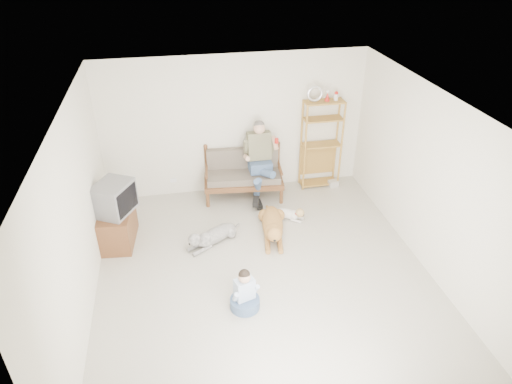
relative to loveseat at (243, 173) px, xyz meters
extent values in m
plane|color=beige|center=(-0.08, -2.42, -0.49)|extent=(5.50, 5.50, 0.00)
plane|color=white|center=(-0.08, -2.42, 2.21)|extent=(5.50, 5.50, 0.00)
plane|color=silver|center=(-0.08, 0.33, 0.86)|extent=(5.00, 0.00, 5.00)
plane|color=silver|center=(-0.08, -5.17, 0.86)|extent=(5.00, 0.00, 5.00)
plane|color=silver|center=(-2.58, -2.42, 0.86)|extent=(0.00, 5.50, 5.50)
plane|color=silver|center=(2.42, -2.42, 0.86)|extent=(0.00, 5.50, 5.50)
cube|color=brown|center=(0.00, -0.07, -0.14)|extent=(1.56, 0.85, 0.10)
cube|color=#64574C|center=(0.00, -0.07, -0.02)|extent=(1.43, 0.74, 0.13)
cube|color=#64574C|center=(0.00, 0.17, 0.21)|extent=(1.39, 0.26, 0.45)
cylinder|color=brown|center=(0.00, 0.23, 0.41)|extent=(1.40, 0.19, 0.05)
cylinder|color=brown|center=(-0.70, -0.37, -0.34)|extent=(0.07, 0.07, 0.30)
cylinder|color=brown|center=(-0.70, 0.23, -0.01)|extent=(0.07, 0.07, 0.95)
cylinder|color=brown|center=(0.70, -0.37, -0.34)|extent=(0.07, 0.07, 0.30)
cylinder|color=brown|center=(0.70, 0.23, -0.01)|extent=(0.07, 0.07, 0.95)
cube|color=#4B638B|center=(0.32, -0.07, 0.18)|extent=(0.42, 0.40, 0.21)
cube|color=#787754|center=(0.32, 0.04, 0.54)|extent=(0.44, 0.30, 0.55)
sphere|color=tan|center=(0.32, 0.00, 0.91)|extent=(0.22, 0.22, 0.22)
sphere|color=#56514C|center=(0.32, 0.02, 0.95)|extent=(0.20, 0.20, 0.20)
cylinder|color=red|center=(0.61, -0.20, 0.72)|extent=(0.07, 0.07, 0.09)
cube|color=#AC7B36|center=(1.59, 0.13, 1.29)|extent=(0.75, 0.31, 0.03)
torus|color=silver|center=(1.39, 0.13, 1.45)|extent=(0.31, 0.05, 0.31)
cone|color=red|center=(1.64, 0.13, 1.38)|extent=(0.10, 0.10, 0.16)
cylinder|color=#AC7B36|center=(1.22, -0.02, 0.41)|extent=(0.04, 0.04, 1.79)
cylinder|color=#AC7B36|center=(1.22, 0.27, 0.41)|extent=(0.04, 0.04, 1.79)
cylinder|color=#AC7B36|center=(1.96, -0.02, 0.41)|extent=(0.04, 0.04, 1.79)
cylinder|color=#AC7B36|center=(1.96, 0.27, 0.41)|extent=(0.04, 0.04, 1.79)
cube|color=silver|center=(1.87, -0.01, -0.42)|extent=(0.21, 0.16, 0.12)
cube|color=brown|center=(-2.30, -1.10, -0.19)|extent=(0.59, 0.95, 0.60)
cube|color=brown|center=(-2.54, -1.32, -0.19)|extent=(0.06, 0.40, 0.50)
cube|color=brown|center=(-2.54, -0.88, -0.19)|extent=(0.06, 0.40, 0.50)
cube|color=slate|center=(-2.28, -1.11, 0.37)|extent=(0.74, 0.79, 0.52)
cube|color=black|center=(-2.06, -1.23, 0.37)|extent=(0.27, 0.47, 0.42)
cube|color=white|center=(-1.33, 0.31, -0.19)|extent=(0.12, 0.02, 0.08)
ellipsoid|color=#A16438|center=(0.30, -1.29, -0.33)|extent=(0.52, 1.05, 0.31)
sphere|color=#A16438|center=(0.24, -1.59, -0.31)|extent=(0.31, 0.31, 0.31)
sphere|color=#A16438|center=(0.20, -1.84, -0.17)|extent=(0.25, 0.25, 0.25)
ellipsoid|color=#A16438|center=(0.18, -1.95, -0.20)|extent=(0.14, 0.19, 0.10)
cylinder|color=#A16438|center=(0.38, -0.80, -0.42)|extent=(0.12, 0.40, 0.05)
ellipsoid|color=#A16438|center=(0.12, -1.80, -0.17)|extent=(0.07, 0.09, 0.12)
ellipsoid|color=#A16438|center=(0.29, -1.83, -0.17)|extent=(0.07, 0.09, 0.12)
ellipsoid|color=silver|center=(-0.70, -1.40, -0.36)|extent=(0.84, 0.67, 0.24)
sphere|color=silver|center=(-0.90, -1.53, -0.35)|extent=(0.24, 0.24, 0.24)
sphere|color=silver|center=(-1.08, -1.64, -0.24)|extent=(0.21, 0.21, 0.21)
ellipsoid|color=silver|center=(-1.16, -1.69, -0.26)|extent=(0.18, 0.16, 0.08)
cylinder|color=silver|center=(-0.35, -1.18, -0.44)|extent=(0.23, 0.28, 0.04)
ellipsoid|color=silver|center=(-1.10, -1.57, -0.24)|extent=(0.08, 0.08, 0.10)
ellipsoid|color=silver|center=(-1.02, -1.69, -0.24)|extent=(0.08, 0.08, 0.10)
ellipsoid|color=silver|center=(0.65, -0.96, -0.40)|extent=(0.48, 0.43, 0.18)
sphere|color=silver|center=(0.76, -1.04, -0.39)|extent=(0.18, 0.18, 0.18)
sphere|color=tan|center=(0.85, -1.10, -0.31)|extent=(0.16, 0.16, 0.16)
ellipsoid|color=tan|center=(0.90, -1.15, -0.33)|extent=(0.13, 0.12, 0.06)
cylinder|color=silver|center=(0.47, -0.82, -0.45)|extent=(0.18, 0.08, 0.03)
cone|color=tan|center=(0.80, -1.14, -0.26)|extent=(0.05, 0.05, 0.06)
cone|color=tan|center=(0.87, -1.05, -0.26)|extent=(0.05, 0.05, 0.06)
torus|color=red|center=(0.83, -1.09, -0.32)|extent=(0.15, 0.15, 0.02)
cylinder|color=#4B638B|center=(-0.49, -3.02, -0.41)|extent=(0.42, 0.42, 0.15)
cube|color=silver|center=(-0.49, -3.00, -0.16)|extent=(0.31, 0.24, 0.32)
sphere|color=tan|center=(-0.49, -3.02, 0.07)|extent=(0.17, 0.17, 0.17)
sphere|color=black|center=(-0.49, -3.01, 0.09)|extent=(0.16, 0.16, 0.16)
camera|label=1|loc=(-1.24, -7.65, 4.18)|focal=32.00mm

